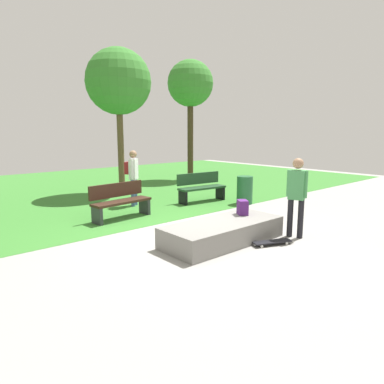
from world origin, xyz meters
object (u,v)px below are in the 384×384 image
(skater_performing_trick, at_px, (297,192))
(tree_tall_oak, at_px, (118,82))
(park_bench_far_left, at_px, (120,200))
(concrete_ledge, at_px, (223,232))
(park_bench_center_lawn, at_px, (201,187))
(trash_bin, at_px, (245,190))
(pedestrian_with_backpack, at_px, (133,173))
(tree_young_birch, at_px, (190,85))
(backpack_on_ledge, at_px, (243,207))
(skateboard_by_ledge, at_px, (272,242))

(skater_performing_trick, xyz_separation_m, tree_tall_oak, (-0.02, 7.18, 2.90))
(park_bench_far_left, bearing_deg, concrete_ledge, -79.28)
(park_bench_center_lawn, height_order, trash_bin, park_bench_center_lawn)
(park_bench_far_left, relative_size, trash_bin, 1.92)
(park_bench_center_lawn, relative_size, trash_bin, 1.92)
(skater_performing_trick, bearing_deg, park_bench_far_left, 117.20)
(tree_tall_oak, relative_size, pedestrian_with_backpack, 3.04)
(park_bench_far_left, distance_m, tree_young_birch, 8.62)
(backpack_on_ledge, xyz_separation_m, park_bench_center_lawn, (1.69, 3.18, -0.11))
(park_bench_center_lawn, bearing_deg, pedestrian_with_backpack, 155.70)
(park_bench_center_lawn, bearing_deg, concrete_ledge, -126.37)
(tree_young_birch, relative_size, trash_bin, 6.28)
(concrete_ledge, distance_m, park_bench_far_left, 3.15)
(backpack_on_ledge, xyz_separation_m, tree_young_birch, (4.94, 7.45, 3.68))
(skater_performing_trick, relative_size, park_bench_center_lawn, 1.03)
(concrete_ledge, bearing_deg, backpack_on_ledge, 11.09)
(skateboard_by_ledge, bearing_deg, skater_performing_trick, 0.22)
(park_bench_far_left, distance_m, pedestrian_with_backpack, 1.64)
(skater_performing_trick, height_order, pedestrian_with_backpack, skater_performing_trick)
(backpack_on_ledge, bearing_deg, tree_young_birch, -179.07)
(skater_performing_trick, distance_m, skateboard_by_ledge, 1.21)
(backpack_on_ledge, distance_m, pedestrian_with_backpack, 4.09)
(concrete_ledge, height_order, park_bench_center_lawn, park_bench_center_lawn)
(skater_performing_trick, distance_m, tree_tall_oak, 7.75)
(backpack_on_ledge, bearing_deg, tree_tall_oak, -151.12)
(tree_young_birch, relative_size, pedestrian_with_backpack, 3.23)
(tree_young_birch, bearing_deg, tree_tall_oak, -164.62)
(backpack_on_ledge, bearing_deg, park_bench_center_lawn, -173.48)
(skater_performing_trick, bearing_deg, tree_young_birch, 62.76)
(skateboard_by_ledge, height_order, tree_tall_oak, tree_tall_oak)
(tree_young_birch, bearing_deg, skateboard_by_ledge, -121.35)
(park_bench_far_left, xyz_separation_m, tree_tall_oak, (1.96, 3.33, 3.40))
(backpack_on_ledge, xyz_separation_m, pedestrian_with_backpack, (-0.27, 4.06, 0.41))
(park_bench_far_left, bearing_deg, park_bench_center_lawn, 4.53)
(backpack_on_ledge, relative_size, skater_performing_trick, 0.19)
(concrete_ledge, height_order, backpack_on_ledge, backpack_on_ledge)
(skater_performing_trick, relative_size, trash_bin, 1.97)
(skateboard_by_ledge, bearing_deg, tree_young_birch, 58.65)
(concrete_ledge, distance_m, backpack_on_ledge, 0.86)
(backpack_on_ledge, relative_size, pedestrian_with_backpack, 0.19)
(backpack_on_ledge, relative_size, skateboard_by_ledge, 0.39)
(concrete_ledge, bearing_deg, park_bench_center_lawn, 53.63)
(park_bench_center_lawn, relative_size, park_bench_far_left, 1.00)
(tree_tall_oak, relative_size, trash_bin, 5.90)
(backpack_on_ledge, xyz_separation_m, skater_performing_trick, (0.63, -0.92, 0.40))
(pedestrian_with_backpack, bearing_deg, skater_performing_trick, -79.76)
(concrete_ledge, relative_size, tree_tall_oak, 0.51)
(park_bench_center_lawn, distance_m, tree_tall_oak, 4.72)
(skater_performing_trick, distance_m, park_bench_far_left, 4.37)
(skateboard_by_ledge, height_order, park_bench_center_lawn, park_bench_center_lawn)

